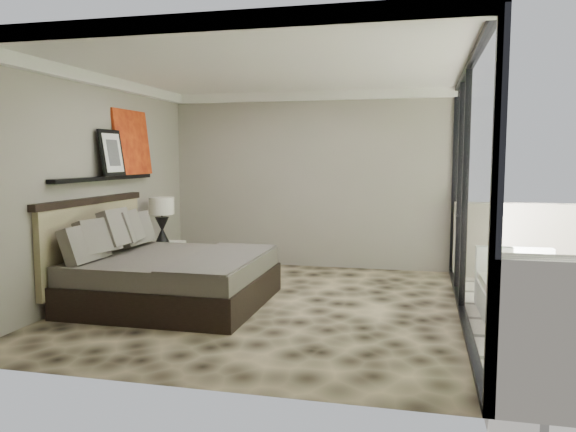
% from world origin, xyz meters
% --- Properties ---
extents(floor, '(5.00, 5.00, 0.00)m').
position_xyz_m(floor, '(0.00, 0.00, 0.00)').
color(floor, black).
rests_on(floor, ground).
extents(ceiling, '(4.50, 5.00, 0.02)m').
position_xyz_m(ceiling, '(0.00, 0.00, 2.79)').
color(ceiling, silver).
rests_on(ceiling, back_wall).
extents(back_wall, '(4.50, 0.02, 2.80)m').
position_xyz_m(back_wall, '(0.00, 2.49, 1.40)').
color(back_wall, gray).
rests_on(back_wall, floor).
extents(left_wall, '(0.02, 5.00, 2.80)m').
position_xyz_m(left_wall, '(-2.24, 0.00, 1.40)').
color(left_wall, gray).
rests_on(left_wall, floor).
extents(glass_wall, '(0.08, 5.00, 2.80)m').
position_xyz_m(glass_wall, '(2.25, 0.00, 1.40)').
color(glass_wall, white).
rests_on(glass_wall, floor).
extents(picture_ledge, '(0.12, 2.20, 0.05)m').
position_xyz_m(picture_ledge, '(-2.18, 0.10, 1.50)').
color(picture_ledge, black).
rests_on(picture_ledge, left_wall).
extents(bed, '(2.19, 2.12, 1.21)m').
position_xyz_m(bed, '(-1.22, -0.19, 0.36)').
color(bed, black).
rests_on(bed, floor).
extents(nightstand, '(0.62, 0.62, 0.58)m').
position_xyz_m(nightstand, '(-1.96, 1.13, 0.29)').
color(nightstand, black).
rests_on(nightstand, floor).
extents(table_lamp, '(0.36, 0.36, 0.67)m').
position_xyz_m(table_lamp, '(-1.93, 1.17, 0.94)').
color(table_lamp, black).
rests_on(table_lamp, nightstand).
extents(abstract_canvas, '(0.13, 0.90, 0.90)m').
position_xyz_m(abstract_canvas, '(-2.19, 0.83, 1.97)').
color(abstract_canvas, '#9E320D').
rests_on(abstract_canvas, picture_ledge).
extents(framed_print, '(0.11, 0.50, 0.60)m').
position_xyz_m(framed_print, '(-2.14, 0.20, 1.82)').
color(framed_print, black).
rests_on(framed_print, picture_ledge).
extents(lounger, '(0.92, 1.79, 0.69)m').
position_xyz_m(lounger, '(2.89, -0.03, 0.22)').
color(lounger, silver).
rests_on(lounger, terrace_slab).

